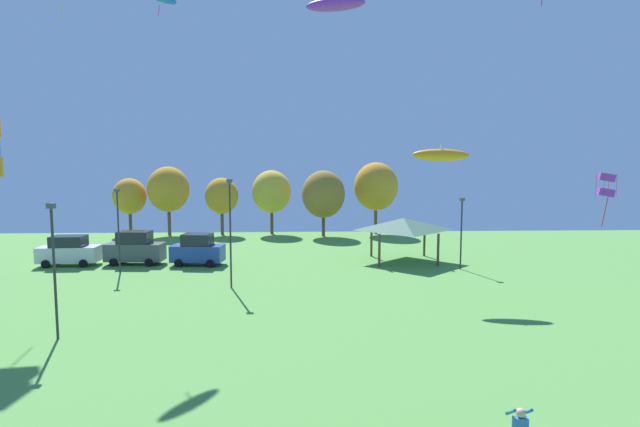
{
  "coord_description": "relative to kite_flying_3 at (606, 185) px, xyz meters",
  "views": [
    {
      "loc": [
        0.97,
        1.19,
        8.03
      ],
      "look_at": [
        1.56,
        16.62,
        6.5
      ],
      "focal_mm": 28.0,
      "sensor_mm": 36.0,
      "label": 1
    }
  ],
  "objects": [
    {
      "name": "parked_car_third_from_left",
      "position": [
        -26.23,
        10.81,
        -5.57
      ],
      "size": [
        4.24,
        2.37,
        2.52
      ],
      "rotation": [
        0.0,
        0.0,
        -0.12
      ],
      "color": "#234299",
      "rests_on": "ground"
    },
    {
      "name": "light_post_2",
      "position": [
        -29.23,
        -5.98,
        -3.26
      ],
      "size": [
        0.36,
        0.2,
        6.28
      ],
      "color": "#2D2D33",
      "rests_on": "ground"
    },
    {
      "name": "treeline_tree_4",
      "position": [
        -15.5,
        26.38,
        -2.1
      ],
      "size": [
        4.77,
        4.77,
        7.34
      ],
      "color": "brown",
      "rests_on": "ground"
    },
    {
      "name": "parked_car_second_from_left",
      "position": [
        -31.32,
        11.32,
        -5.51
      ],
      "size": [
        4.62,
        2.13,
        2.68
      ],
      "rotation": [
        0.0,
        0.0,
        -0.06
      ],
      "color": "#4C5156",
      "rests_on": "ground"
    },
    {
      "name": "light_post_0",
      "position": [
        -31.33,
        7.9,
        -3.27
      ],
      "size": [
        0.36,
        0.2,
        6.27
      ],
      "color": "#2D2D33",
      "rests_on": "ground"
    },
    {
      "name": "light_post_1",
      "position": [
        -22.56,
        3.33,
        -2.86
      ],
      "size": [
        0.36,
        0.2,
        7.08
      ],
      "color": "#2D2D33",
      "rests_on": "ground"
    },
    {
      "name": "parked_car_leftmost",
      "position": [
        -36.42,
        11.06,
        -5.63
      ],
      "size": [
        4.63,
        2.2,
        2.38
      ],
      "rotation": [
        0.0,
        0.0,
        0.04
      ],
      "color": "silver",
      "rests_on": "ground"
    },
    {
      "name": "treeline_tree_0",
      "position": [
        -37.51,
        28.71,
        -2.44
      ],
      "size": [
        3.71,
        3.71,
        6.43
      ],
      "color": "brown",
      "rests_on": "ground"
    },
    {
      "name": "treeline_tree_2",
      "position": [
        -26.98,
        28.1,
        -2.39
      ],
      "size": [
        3.73,
        3.73,
        6.49
      ],
      "color": "brown",
      "rests_on": "ground"
    },
    {
      "name": "kite_flying_8",
      "position": [
        -9.16,
        2.66,
        1.79
      ],
      "size": [
        3.62,
        1.35,
        1.12
      ],
      "color": "orange"
    },
    {
      "name": "treeline_tree_3",
      "position": [
        -21.36,
        28.54,
        -1.93
      ],
      "size": [
        4.43,
        4.43,
        7.33
      ],
      "color": "brown",
      "rests_on": "ground"
    },
    {
      "name": "treeline_tree_1",
      "position": [
        -32.93,
        28.04,
        -1.61
      ],
      "size": [
        4.63,
        4.63,
        7.75
      ],
      "color": "brown",
      "rests_on": "ground"
    },
    {
      "name": "light_post_3",
      "position": [
        -5.79,
        8.48,
        -3.67
      ],
      "size": [
        0.36,
        0.2,
        5.49
      ],
      "color": "#2D2D33",
      "rests_on": "ground"
    },
    {
      "name": "treeline_tree_5",
      "position": [
        -9.36,
        28.3,
        -1.35
      ],
      "size": [
        5.02,
        5.02,
        8.23
      ],
      "color": "brown",
      "rests_on": "ground"
    },
    {
      "name": "kite_flying_9",
      "position": [
        -16.37,
        -4.79,
        8.61
      ],
      "size": [
        2.9,
        1.54,
        0.91
      ],
      "color": "purple"
    },
    {
      "name": "kite_flying_3",
      "position": [
        0.0,
        0.0,
        0.0
      ],
      "size": [
        1.11,
        1.07,
        3.23
      ],
      "color": "purple"
    },
    {
      "name": "park_pavilion",
      "position": [
        -9.54,
        11.85,
        -3.73
      ],
      "size": [
        6.03,
        5.68,
        3.6
      ],
      "color": "brown",
      "rests_on": "ground"
    }
  ]
}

